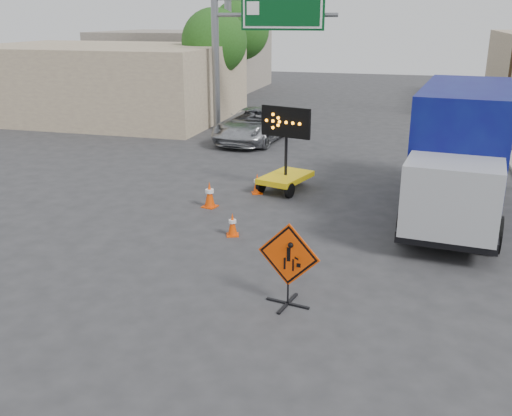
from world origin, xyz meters
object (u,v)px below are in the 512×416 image
at_px(construction_sign, 288,263).
at_px(box_truck, 459,159).
at_px(arrow_board, 286,172).
at_px(pickup_truck, 255,125).

relative_size(construction_sign, box_truck, 0.22).
xyz_separation_m(construction_sign, box_truck, (3.46, 6.76, 0.74)).
bearing_deg(construction_sign, arrow_board, 114.21).
bearing_deg(box_truck, pickup_truck, 141.07).
bearing_deg(box_truck, construction_sign, -111.39).
distance_m(construction_sign, pickup_truck, 15.97).
height_order(construction_sign, pickup_truck, construction_sign).
relative_size(arrow_board, box_truck, 0.35).
height_order(pickup_truck, box_truck, box_truck).
xyz_separation_m(arrow_board, pickup_truck, (-3.18, 7.35, 0.12)).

